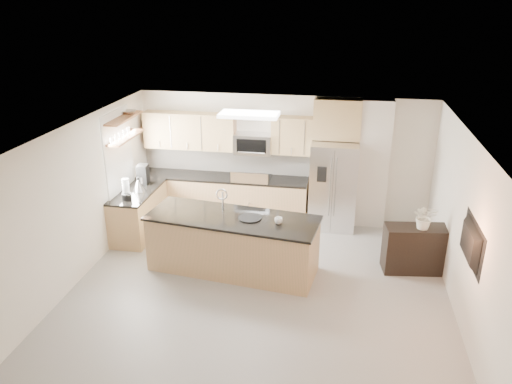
% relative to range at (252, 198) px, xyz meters
% --- Properties ---
extents(floor, '(6.50, 6.50, 0.00)m').
position_rel_range_xyz_m(floor, '(0.60, -2.92, -0.47)').
color(floor, gray).
rests_on(floor, ground).
extents(ceiling, '(6.00, 6.50, 0.02)m').
position_rel_range_xyz_m(ceiling, '(0.60, -2.92, 2.13)').
color(ceiling, silver).
rests_on(ceiling, wall_back).
extents(wall_back, '(6.00, 0.02, 2.60)m').
position_rel_range_xyz_m(wall_back, '(0.60, 0.33, 0.83)').
color(wall_back, silver).
rests_on(wall_back, floor).
extents(wall_front, '(6.00, 0.02, 2.60)m').
position_rel_range_xyz_m(wall_front, '(0.60, -6.17, 0.83)').
color(wall_front, silver).
rests_on(wall_front, floor).
extents(wall_left, '(0.02, 6.50, 2.60)m').
position_rel_range_xyz_m(wall_left, '(-2.40, -2.92, 0.83)').
color(wall_left, silver).
rests_on(wall_left, floor).
extents(wall_right, '(0.02, 6.50, 2.60)m').
position_rel_range_xyz_m(wall_right, '(3.60, -2.92, 0.83)').
color(wall_right, silver).
rests_on(wall_right, floor).
extents(back_counter, '(3.55, 0.66, 1.44)m').
position_rel_range_xyz_m(back_counter, '(-0.63, 0.01, -0.00)').
color(back_counter, tan).
rests_on(back_counter, floor).
extents(left_counter, '(0.66, 1.50, 0.92)m').
position_rel_range_xyz_m(left_counter, '(-2.07, -1.07, -0.01)').
color(left_counter, tan).
rests_on(left_counter, floor).
extents(range, '(0.76, 0.64, 1.14)m').
position_rel_range_xyz_m(range, '(0.00, 0.00, 0.00)').
color(range, black).
rests_on(range, floor).
extents(upper_cabinets, '(3.50, 0.33, 0.75)m').
position_rel_range_xyz_m(upper_cabinets, '(-0.70, 0.16, 1.35)').
color(upper_cabinets, tan).
rests_on(upper_cabinets, wall_back).
extents(microwave, '(0.76, 0.40, 0.40)m').
position_rel_range_xyz_m(microwave, '(0.00, 0.12, 1.16)').
color(microwave, silver).
rests_on(microwave, upper_cabinets).
extents(refrigerator, '(0.92, 0.78, 1.78)m').
position_rel_range_xyz_m(refrigerator, '(1.66, -0.05, 0.42)').
color(refrigerator, silver).
rests_on(refrigerator, floor).
extents(partition_column, '(0.60, 0.30, 2.60)m').
position_rel_range_xyz_m(partition_column, '(2.42, 0.18, 0.83)').
color(partition_column, beige).
rests_on(partition_column, floor).
extents(window, '(0.04, 1.15, 1.65)m').
position_rel_range_xyz_m(window, '(-2.38, -1.07, 1.18)').
color(window, white).
rests_on(window, wall_left).
extents(shelf_lower, '(0.30, 1.20, 0.04)m').
position_rel_range_xyz_m(shelf_lower, '(-2.25, -0.97, 1.48)').
color(shelf_lower, '#955F3B').
rests_on(shelf_lower, wall_left).
extents(shelf_upper, '(0.30, 1.20, 0.04)m').
position_rel_range_xyz_m(shelf_upper, '(-2.25, -0.97, 1.85)').
color(shelf_upper, '#955F3B').
rests_on(shelf_upper, wall_left).
extents(ceiling_fixture, '(1.00, 0.50, 0.06)m').
position_rel_range_xyz_m(ceiling_fixture, '(0.20, -1.32, 2.09)').
color(ceiling_fixture, white).
rests_on(ceiling_fixture, ceiling).
extents(island, '(2.99, 1.40, 1.42)m').
position_rel_range_xyz_m(island, '(0.05, -2.10, 0.03)').
color(island, tan).
rests_on(island, floor).
extents(credenza, '(1.08, 0.57, 0.82)m').
position_rel_range_xyz_m(credenza, '(3.11, -1.60, -0.06)').
color(credenza, black).
rests_on(credenza, floor).
extents(cup, '(0.16, 0.16, 0.10)m').
position_rel_range_xyz_m(cup, '(0.85, -2.22, 0.57)').
color(cup, white).
rests_on(cup, island).
extents(platter, '(0.50, 0.50, 0.02)m').
position_rel_range_xyz_m(platter, '(0.36, -2.11, 0.53)').
color(platter, black).
rests_on(platter, island).
extents(blender, '(0.18, 0.18, 0.41)m').
position_rel_range_xyz_m(blender, '(-2.07, -1.52, 0.62)').
color(blender, black).
rests_on(blender, left_counter).
extents(kettle, '(0.22, 0.22, 0.28)m').
position_rel_range_xyz_m(kettle, '(-2.02, -1.08, 0.57)').
color(kettle, silver).
rests_on(kettle, left_counter).
extents(coffee_maker, '(0.23, 0.27, 0.38)m').
position_rel_range_xyz_m(coffee_maker, '(-2.09, -0.66, 0.63)').
color(coffee_maker, black).
rests_on(coffee_maker, left_counter).
extents(bowl, '(0.40, 0.40, 0.08)m').
position_rel_range_xyz_m(bowl, '(-2.25, -0.68, 1.91)').
color(bowl, silver).
rests_on(bowl, shelf_upper).
extents(flower_vase, '(0.60, 0.52, 0.64)m').
position_rel_range_xyz_m(flower_vase, '(3.21, -1.63, 0.67)').
color(flower_vase, white).
rests_on(flower_vase, credenza).
extents(television, '(0.14, 1.08, 0.62)m').
position_rel_range_xyz_m(television, '(3.51, -3.12, 0.88)').
color(television, black).
rests_on(television, wall_right).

